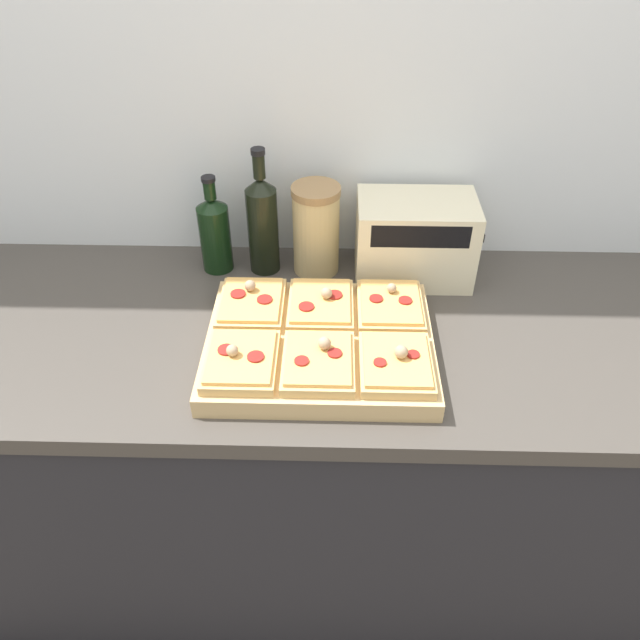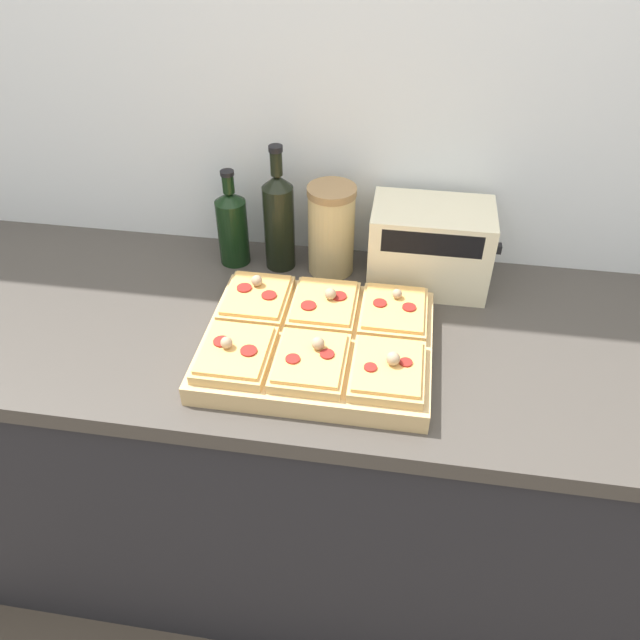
# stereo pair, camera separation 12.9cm
# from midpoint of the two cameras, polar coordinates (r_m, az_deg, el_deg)

# --- Properties ---
(wall_back) EXTENTS (6.00, 0.06, 2.50)m
(wall_back) POSITION_cam_midpoint_polar(r_m,az_deg,el_deg) (1.50, -0.65, 18.49)
(wall_back) COLOR silver
(wall_back) RESTS_ON ground_plane
(kitchen_counter) EXTENTS (2.63, 0.67, 0.90)m
(kitchen_counter) POSITION_cam_midpoint_polar(r_m,az_deg,el_deg) (1.70, -0.88, -12.51)
(kitchen_counter) COLOR #232328
(kitchen_counter) RESTS_ON ground_plane
(cutting_board) EXTENTS (0.47, 0.38, 0.04)m
(cutting_board) POSITION_cam_midpoint_polar(r_m,az_deg,el_deg) (1.30, -2.89, -2.39)
(cutting_board) COLOR tan
(cutting_board) RESTS_ON kitchen_counter
(pizza_slice_back_left) EXTENTS (0.14, 0.17, 0.05)m
(pizza_slice_back_left) POSITION_cam_midpoint_polar(r_m,az_deg,el_deg) (1.36, -8.99, 1.43)
(pizza_slice_back_left) COLOR tan
(pizza_slice_back_left) RESTS_ON cutting_board
(pizza_slice_back_center) EXTENTS (0.14, 0.17, 0.05)m
(pizza_slice_back_center) POSITION_cam_midpoint_polar(r_m,az_deg,el_deg) (1.35, -2.67, 1.33)
(pizza_slice_back_center) COLOR tan
(pizza_slice_back_center) RESTS_ON cutting_board
(pizza_slice_back_right) EXTENTS (0.14, 0.17, 0.05)m
(pizza_slice_back_right) POSITION_cam_midpoint_polar(r_m,az_deg,el_deg) (1.34, 3.71, 1.23)
(pizza_slice_back_right) COLOR tan
(pizza_slice_back_right) RESTS_ON cutting_board
(pizza_slice_front_left) EXTENTS (0.14, 0.17, 0.05)m
(pizza_slice_front_left) POSITION_cam_midpoint_polar(r_m,az_deg,el_deg) (1.23, -10.25, -3.77)
(pizza_slice_front_left) COLOR tan
(pizza_slice_front_left) RESTS_ON cutting_board
(pizza_slice_front_center) EXTENTS (0.14, 0.17, 0.05)m
(pizza_slice_front_center) POSITION_cam_midpoint_polar(r_m,az_deg,el_deg) (1.21, -3.21, -3.93)
(pizza_slice_front_center) COLOR tan
(pizza_slice_front_center) RESTS_ON cutting_board
(pizza_slice_front_right) EXTENTS (0.14, 0.17, 0.05)m
(pizza_slice_front_right) POSITION_cam_midpoint_polar(r_m,az_deg,el_deg) (1.21, 3.93, -4.07)
(pizza_slice_front_right) COLOR tan
(pizza_slice_front_right) RESTS_ON cutting_board
(olive_oil_bottle) EXTENTS (0.07, 0.07, 0.25)m
(olive_oil_bottle) POSITION_cam_midpoint_polar(r_m,az_deg,el_deg) (1.54, -12.01, 7.77)
(olive_oil_bottle) COLOR black
(olive_oil_bottle) RESTS_ON kitchen_counter
(wine_bottle) EXTENTS (0.07, 0.07, 0.31)m
(wine_bottle) POSITION_cam_midpoint_polar(r_m,az_deg,el_deg) (1.51, -7.76, 8.72)
(wine_bottle) COLOR black
(wine_bottle) RESTS_ON kitchen_counter
(grain_jar_tall) EXTENTS (0.12, 0.12, 0.22)m
(grain_jar_tall) POSITION_cam_midpoint_polar(r_m,az_deg,el_deg) (1.50, -2.86, 8.18)
(grain_jar_tall) COLOR tan
(grain_jar_tall) RESTS_ON kitchen_counter
(toaster_oven) EXTENTS (0.30, 0.17, 0.20)m
(toaster_oven) POSITION_cam_midpoint_polar(r_m,az_deg,el_deg) (1.49, 6.20, 7.25)
(toaster_oven) COLOR beige
(toaster_oven) RESTS_ON kitchen_counter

